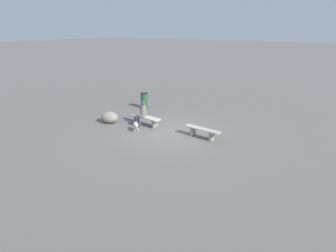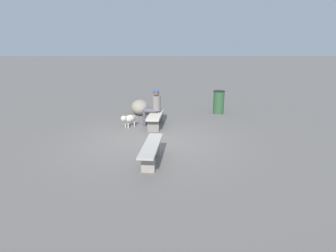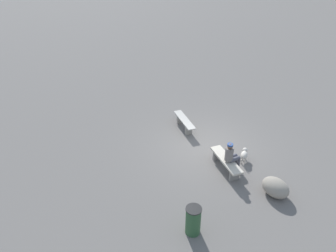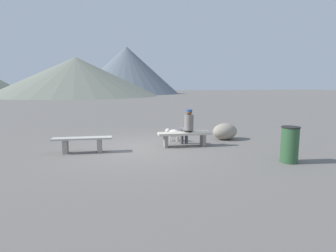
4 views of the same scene
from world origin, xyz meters
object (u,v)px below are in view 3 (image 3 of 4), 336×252
at_px(trash_bin, 193,220).
at_px(seated_person, 231,155).
at_px(dog, 244,154).
at_px(bench_left, 184,122).
at_px(boulder, 275,187).
at_px(bench_right, 226,162).

bearing_deg(trash_bin, seated_person, 124.91).
distance_m(seated_person, dog, 0.99).
height_order(bench_left, boulder, boulder).
distance_m(bench_right, boulder, 2.01).
bearing_deg(trash_bin, bench_left, 153.50).
relative_size(trash_bin, boulder, 0.98).
distance_m(seated_person, trash_bin, 3.31).
relative_size(bench_left, dog, 3.35).
bearing_deg(boulder, seated_person, -160.41).
bearing_deg(bench_right, bench_left, -174.13).
xyz_separation_m(dog, trash_bin, (2.15, -3.57, 0.17)).
bearing_deg(boulder, trash_bin, -87.39).
bearing_deg(dog, boulder, -142.77).
height_order(bench_left, bench_right, bench_right).
bearing_deg(bench_left, dog, 22.54).
xyz_separation_m(bench_left, bench_right, (3.29, -0.04, 0.03)).
relative_size(bench_left, boulder, 1.82).
height_order(bench_left, dog, bench_left).
height_order(seated_person, trash_bin, seated_person).
bearing_deg(bench_right, boulder, 27.13).
distance_m(dog, boulder, 2.01).
distance_m(bench_right, trash_bin, 3.32).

